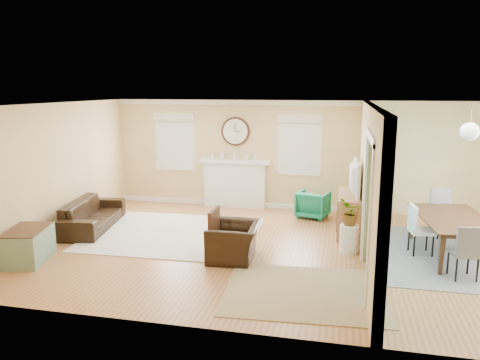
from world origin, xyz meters
name	(u,v)px	position (x,y,z in m)	size (l,w,h in m)	color
floor	(279,250)	(0.00, 0.00, 0.00)	(9.00, 9.00, 0.00)	#935C36
wall_back	(297,156)	(0.00, 3.00, 1.30)	(9.00, 0.02, 2.60)	tan
wall_front	(246,229)	(0.00, -3.00, 1.30)	(9.00, 0.02, 2.60)	tan
wall_left	(53,170)	(-4.50, 0.00, 1.30)	(0.02, 6.00, 2.60)	tan
ceiling	(282,105)	(0.00, 0.00, 2.60)	(9.00, 6.00, 0.02)	white
partition	(369,177)	(1.51, 0.28, 1.36)	(0.17, 6.00, 2.60)	tan
fireplace	(235,183)	(-1.50, 2.88, 0.60)	(1.70, 0.30, 1.17)	white
wall_clock	(235,131)	(-1.50, 2.97, 1.85)	(0.70, 0.07, 0.70)	#452719
window_left	(175,138)	(-3.05, 2.95, 1.66)	(1.05, 0.13, 1.42)	white
window_right	(300,141)	(0.05, 2.95, 1.66)	(1.05, 0.13, 1.42)	white
pendant	(470,132)	(3.00, 0.00, 2.20)	(0.30, 0.30, 0.55)	gold
rug_cream	(174,234)	(-2.20, 0.47, 0.01)	(3.26, 2.82, 0.02)	beige
rug_jute	(305,292)	(0.60, -1.69, 0.01)	(2.29, 1.87, 0.01)	tan
rug_grey	(453,256)	(3.01, 0.33, 0.01)	(2.55, 3.18, 0.01)	slate
sofa	(92,214)	(-3.99, 0.48, 0.30)	(2.05, 0.80, 0.60)	black
eames_chair	(234,242)	(-0.70, -0.62, 0.31)	(0.95, 0.83, 0.62)	black
green_chair	(313,204)	(0.45, 2.31, 0.30)	(0.65, 0.67, 0.61)	#00633B
trunk	(28,245)	(-4.08, -1.47, 0.28)	(0.82, 1.09, 0.56)	gray
credenza	(350,213)	(1.24, 1.35, 0.40)	(0.49, 1.45, 0.80)	#9F7343
tv	(350,177)	(1.22, 1.35, 1.14)	(1.17, 0.15, 0.67)	black
garden_stool	(349,239)	(1.22, 0.14, 0.25)	(0.34, 0.34, 0.50)	white
potted_plant	(350,212)	(1.22, 0.14, 0.74)	(0.42, 0.36, 0.47)	#337F33
dining_table	(455,237)	(3.01, 0.33, 0.35)	(1.99, 1.11, 0.70)	#452719
dining_chair_n	(444,210)	(3.03, 1.46, 0.55)	(0.51, 0.51, 0.93)	slate
dining_chair_s	(464,247)	(2.91, -0.68, 0.51)	(0.45, 0.45, 0.87)	slate
dining_chair_w	(422,226)	(2.45, 0.31, 0.52)	(0.45, 0.45, 0.89)	white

